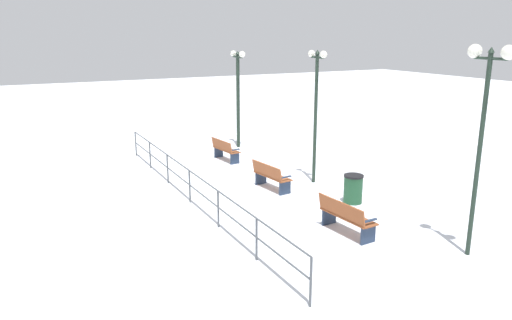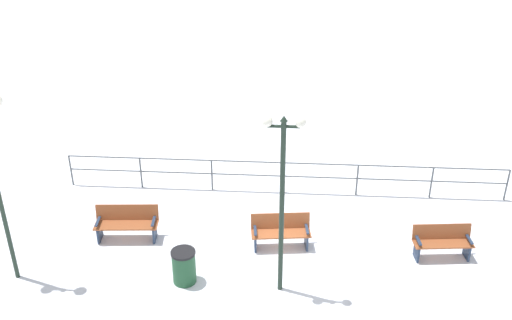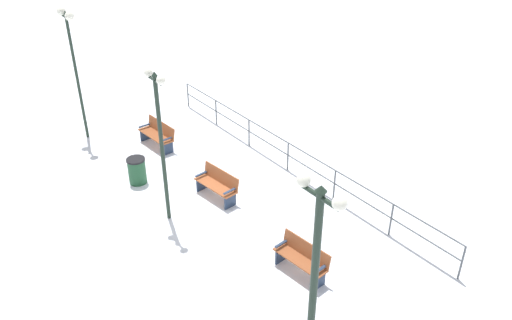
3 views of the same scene
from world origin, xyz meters
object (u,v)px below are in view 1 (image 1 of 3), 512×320
Objects in this scene: bench_nearest at (346,216)px; bench_third at (225,149)px; trash_bin at (353,189)px; lamppost_middle at (316,97)px; lamppost_far at (238,86)px; lamppost_near at (485,101)px; bench_second at (271,176)px.

bench_third is at bearing 83.71° from bench_nearest.
bench_nearest reaches higher than trash_bin.
lamppost_far is (0.00, 6.01, -0.19)m from lamppost_middle.
lamppost_near is 5.14m from trash_bin.
bench_nearest is at bearing -98.08° from bench_second.
lamppost_far is at bearing 90.00° from lamppost_middle.
lamppost_middle is at bearing -90.00° from lamppost_far.
lamppost_middle is at bearing 86.90° from trash_bin.
bench_nearest is 5.11m from lamppost_middle.
lamppost_middle is (1.53, -4.03, 2.46)m from bench_third.
bench_third is 0.34× the size of lamppost_middle.
bench_second is 1.04× the size of bench_third.
lamppost_near is at bearing -90.00° from lamppost_far.
trash_bin is (1.58, -2.24, -0.03)m from bench_second.
bench_second is 3.00m from lamppost_middle.
lamppost_near is (1.79, -2.25, 3.08)m from bench_nearest.
bench_nearest is 0.40× the size of lamppost_far.
bench_nearest is at bearing -97.90° from bench_third.
bench_nearest is 0.38× the size of lamppost_middle.
bench_third is 3.38m from lamppost_far.
lamppost_middle is at bearing -75.21° from bench_third.
bench_nearest is 1.96× the size of trash_bin.
lamppost_far reaches higher than trash_bin.
bench_second is at bearing -98.51° from bench_third.
bench_second is at bearing -178.55° from lamppost_middle.
lamppost_far is (1.53, 1.98, 2.27)m from bench_third.
bench_third is at bearing 98.40° from lamppost_near.
bench_nearest is at bearing -113.59° from lamppost_middle.
bench_third is 4.96m from lamppost_middle.
bench_third is 0.36× the size of lamppost_far.
lamppost_near reaches higher than lamppost_far.
lamppost_middle reaches higher than bench_second.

